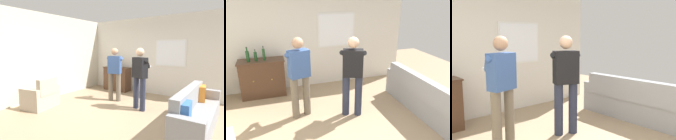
% 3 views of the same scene
% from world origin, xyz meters
% --- Properties ---
extents(wall_back_with_window, '(5.20, 0.15, 2.80)m').
position_xyz_m(wall_back_with_window, '(0.02, 2.66, 1.40)').
color(wall_back_with_window, silver).
rests_on(wall_back_with_window, ground).
extents(couch, '(0.57, 2.43, 0.86)m').
position_xyz_m(couch, '(1.92, 0.36, 0.33)').
color(couch, gray).
rests_on(couch, ground).
extents(person_standing_left, '(0.54, 0.52, 1.68)m').
position_xyz_m(person_standing_left, '(-0.62, 1.07, 0.94)').
color(person_standing_left, '#6B6051').
rests_on(person_standing_left, ground).
extents(person_standing_right, '(0.52, 0.52, 1.68)m').
position_xyz_m(person_standing_right, '(0.41, 0.79, 0.94)').
color(person_standing_right, '#282D42').
rests_on(person_standing_right, ground).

